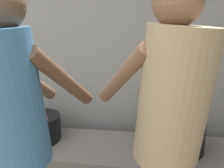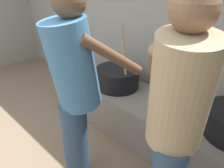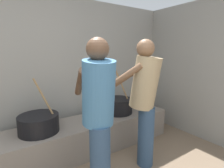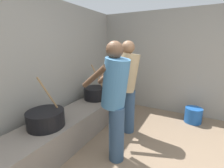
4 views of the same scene
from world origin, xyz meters
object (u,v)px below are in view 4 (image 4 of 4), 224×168
(cooking_pot_secondary, at_px, (96,93))
(cook_in_blue_shirt, at_px, (115,96))
(cooking_pot_main, at_px, (46,118))
(bucket_blue_plastic, at_px, (193,115))
(cook_in_tan_shirt, at_px, (128,82))

(cooking_pot_secondary, height_order, cook_in_blue_shirt, cook_in_blue_shirt)
(cooking_pot_main, bearing_deg, cook_in_blue_shirt, -65.89)
(cooking_pot_main, height_order, bucket_blue_plastic, cooking_pot_main)
(cooking_pot_main, relative_size, cooking_pot_secondary, 0.98)
(cooking_pot_secondary, bearing_deg, cook_in_tan_shirt, -101.33)
(cook_in_tan_shirt, xyz_separation_m, cook_in_blue_shirt, (-0.71, -0.12, -0.01))
(cooking_pot_secondary, xyz_separation_m, cook_in_blue_shirt, (-0.86, -0.87, 0.33))
(cooking_pot_main, distance_m, cooking_pot_secondary, 1.23)
(cook_in_tan_shirt, bearing_deg, cook_in_blue_shirt, -170.15)
(cooking_pot_main, bearing_deg, cook_in_tan_shirt, -33.44)
(bucket_blue_plastic, bearing_deg, cooking_pot_main, 139.00)
(cook_in_tan_shirt, distance_m, cook_in_blue_shirt, 0.72)
(cooking_pot_main, xyz_separation_m, cooking_pot_secondary, (1.23, 0.03, 0.01))
(cooking_pot_main, distance_m, cook_in_blue_shirt, 0.98)
(bucket_blue_plastic, bearing_deg, cook_in_blue_shirt, 150.89)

